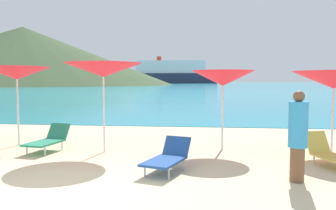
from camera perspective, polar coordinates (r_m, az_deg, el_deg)
The scene contains 12 objects.
ground_plane at distance 15.87m, azimuth -2.62°, elevation -3.39°, with size 50.00×100.00×0.30m, color beige.
ocean_water at distance 234.02m, azimuth 5.95°, elevation 3.58°, with size 650.00×440.00×0.02m, color teal.
headland_hill at distance 173.42m, azimuth -22.92°, elevation 7.54°, with size 138.87×138.87×26.75m, color #384C2D.
umbrella_2 at distance 10.96m, azimuth -23.88°, elevation 4.85°, with size 2.09×2.09×2.32m.
umbrella_3 at distance 9.22m, azimuth -10.72°, elevation 5.74°, with size 2.25×2.25×2.38m.
umbrella_4 at distance 9.48m, azimuth 9.12°, elevation 4.40°, with size 1.82×1.82×2.19m.
umbrella_5 at distance 10.04m, azimuth 25.91°, elevation 3.78°, with size 2.37×2.37×2.17m.
lounge_chair_1 at distance 9.85m, azimuth -19.31°, elevation -5.44°, with size 0.84×1.46×0.69m.
lounge_chair_3 at distance 8.49m, azimuth 25.37°, elevation -7.26°, with size 0.97×1.48×0.71m.
lounge_chair_4 at distance 7.26m, azimuth -0.05°, elevation -8.64°, with size 1.00×1.49×0.66m.
beachgoer_2 at distance 6.88m, azimuth 20.83°, elevation -4.57°, with size 0.35×0.35×1.72m.
cruise_ship at distance 251.78m, azimuth 0.41°, elevation 5.30°, with size 67.77×13.74×19.56m.
Camera 1 is at (2.51, -5.54, 1.91)m, focal length 36.59 mm.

